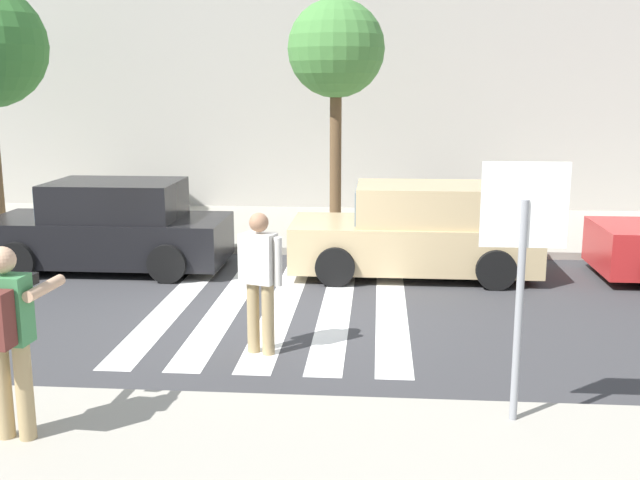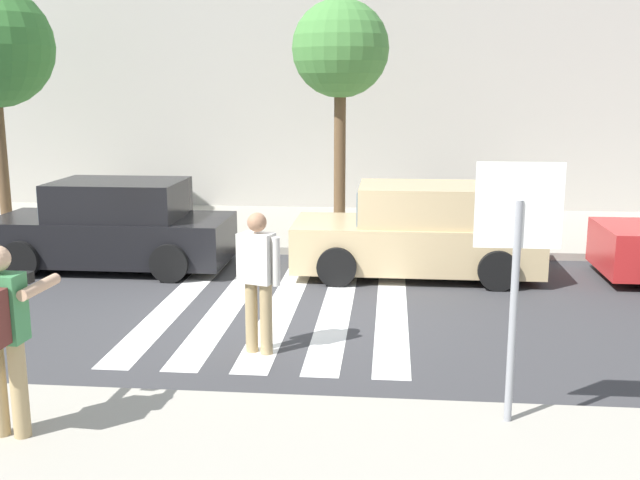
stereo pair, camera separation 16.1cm
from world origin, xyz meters
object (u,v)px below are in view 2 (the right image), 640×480
object	(u,v)px
stop_sign	(517,236)
parked_car_black	(115,227)
photographer_with_backpack	(1,326)
parked_car_tan	(418,233)
street_tree_center	(340,51)
pedestrian_crossing	(258,275)

from	to	relation	value
stop_sign	parked_car_black	world-z (taller)	stop_sign
photographer_with_backpack	parked_car_tan	distance (m)	7.65
street_tree_center	stop_sign	bearing A→B (deg)	-76.02
stop_sign	street_tree_center	xyz separation A→B (m)	(-2.17, 8.73, 1.95)
street_tree_center	pedestrian_crossing	bearing A→B (deg)	-94.13
stop_sign	street_tree_center	distance (m)	9.21
stop_sign	pedestrian_crossing	world-z (taller)	stop_sign
photographer_with_backpack	stop_sign	bearing A→B (deg)	9.81
parked_car_tan	street_tree_center	world-z (taller)	street_tree_center
pedestrian_crossing	parked_car_black	bearing A→B (deg)	129.33
photographer_with_backpack	parked_car_black	xyz separation A→B (m)	(-1.51, 6.64, -0.44)
parked_car_black	street_tree_center	size ratio (longest dim) A/B	0.87
stop_sign	parked_car_tan	size ratio (longest dim) A/B	0.58
parked_car_black	parked_car_tan	distance (m)	5.29
pedestrian_crossing	parked_car_black	world-z (taller)	pedestrian_crossing
pedestrian_crossing	stop_sign	bearing A→B (deg)	-35.38
stop_sign	street_tree_center	size ratio (longest dim) A/B	0.51
parked_car_tan	stop_sign	bearing A→B (deg)	-83.75
pedestrian_crossing	street_tree_center	xyz separation A→B (m)	(0.49, 6.84, 2.86)
photographer_with_backpack	parked_car_tan	size ratio (longest dim) A/B	0.42
parked_car_black	parked_car_tan	size ratio (longest dim) A/B	1.00
parked_car_black	parked_car_tan	xyz separation A→B (m)	(5.29, 0.00, 0.00)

